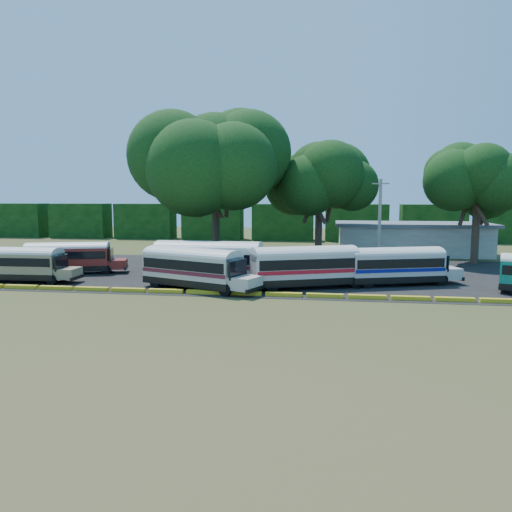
# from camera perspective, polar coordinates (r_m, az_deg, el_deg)

# --- Properties ---
(ground) EXTENTS (160.00, 160.00, 0.00)m
(ground) POSITION_cam_1_polar(r_m,az_deg,el_deg) (36.52, -4.03, -4.74)
(ground) COLOR #304617
(ground) RESTS_ON ground
(asphalt_strip) EXTENTS (64.00, 24.00, 0.02)m
(asphalt_strip) POSITION_cam_1_polar(r_m,az_deg,el_deg) (47.96, 0.24, -1.92)
(asphalt_strip) COLOR black
(asphalt_strip) RESTS_ON ground
(curb) EXTENTS (53.70, 0.45, 0.30)m
(curb) POSITION_cam_1_polar(r_m,az_deg,el_deg) (37.44, -3.70, -4.21)
(curb) COLOR gold
(curb) RESTS_ON ground
(terminal_building) EXTENTS (19.00, 9.00, 4.00)m
(terminal_building) POSITION_cam_1_polar(r_m,az_deg,el_deg) (65.92, 17.37, 1.95)
(terminal_building) COLOR silver
(terminal_building) RESTS_ON ground
(treeline_backdrop) EXTENTS (130.00, 4.00, 6.00)m
(treeline_backdrop) POSITION_cam_1_polar(r_m,az_deg,el_deg) (83.39, 3.11, 3.89)
(treeline_backdrop) COLOR black
(treeline_backdrop) RESTS_ON ground
(bus_beige) EXTENTS (9.22, 2.50, 3.01)m
(bus_beige) POSITION_cam_1_polar(r_m,az_deg,el_deg) (47.10, -25.38, -0.64)
(bus_beige) COLOR black
(bus_beige) RESTS_ON ground
(bus_red) EXTENTS (9.41, 4.80, 3.01)m
(bus_red) POSITION_cam_1_polar(r_m,az_deg,el_deg) (50.32, -20.44, 0.03)
(bus_red) COLOR black
(bus_red) RESTS_ON ground
(bus_cream_west) EXTENTS (10.21, 6.10, 3.30)m
(bus_cream_west) POSITION_cam_1_polar(r_m,az_deg,el_deg) (39.52, -7.10, -1.14)
(bus_cream_west) COLOR black
(bus_cream_west) RESTS_ON ground
(bus_cream_east) EXTENTS (11.00, 3.06, 3.59)m
(bus_cream_east) POSITION_cam_1_polar(r_m,az_deg,el_deg) (42.11, -5.16, -0.40)
(bus_cream_east) COLOR black
(bus_cream_east) RESTS_ON ground
(bus_white_red) EXTENTS (10.48, 6.21, 3.38)m
(bus_white_red) POSITION_cam_1_polar(r_m,az_deg,el_deg) (39.96, 5.85, -0.97)
(bus_white_red) COLOR black
(bus_white_red) RESTS_ON ground
(bus_white_blue) EXTENTS (9.84, 5.31, 3.16)m
(bus_white_blue) POSITION_cam_1_polar(r_m,az_deg,el_deg) (42.73, 15.84, -0.86)
(bus_white_blue) COLOR black
(bus_white_blue) RESTS_ON ground
(tree_west) EXTENTS (12.92, 12.92, 16.03)m
(tree_west) POSITION_cam_1_polar(r_m,az_deg,el_deg) (53.85, -4.67, 11.04)
(tree_west) COLOR #322719
(tree_west) RESTS_ON ground
(tree_center) EXTENTS (10.04, 10.04, 13.35)m
(tree_center) POSITION_cam_1_polar(r_m,az_deg,el_deg) (56.80, 7.26, 9.13)
(tree_center) COLOR #322719
(tree_center) RESTS_ON ground
(tree_east) EXTENTS (8.46, 8.46, 12.62)m
(tree_east) POSITION_cam_1_polar(r_m,az_deg,el_deg) (58.91, 24.08, 8.33)
(tree_east) COLOR #322719
(tree_east) RESTS_ON ground
(utility_pole) EXTENTS (1.60, 0.30, 8.95)m
(utility_pole) POSITION_cam_1_polar(r_m,az_deg,el_deg) (49.10, 13.93, 3.46)
(utility_pole) COLOR gray
(utility_pole) RESTS_ON ground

